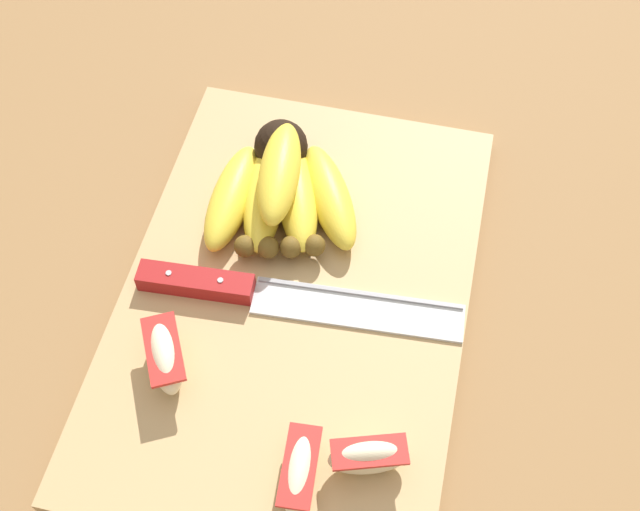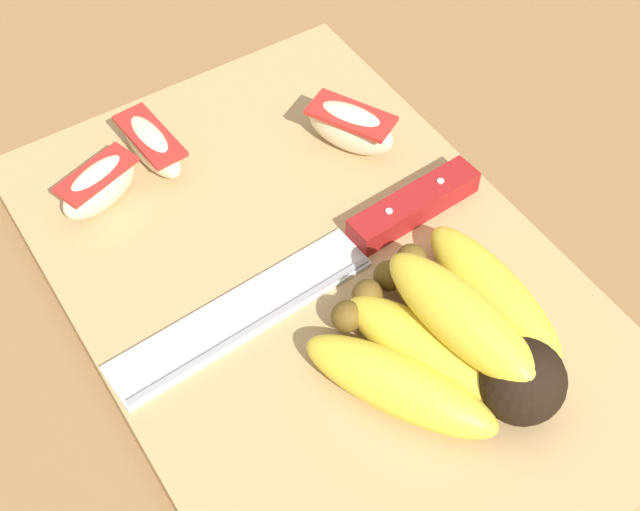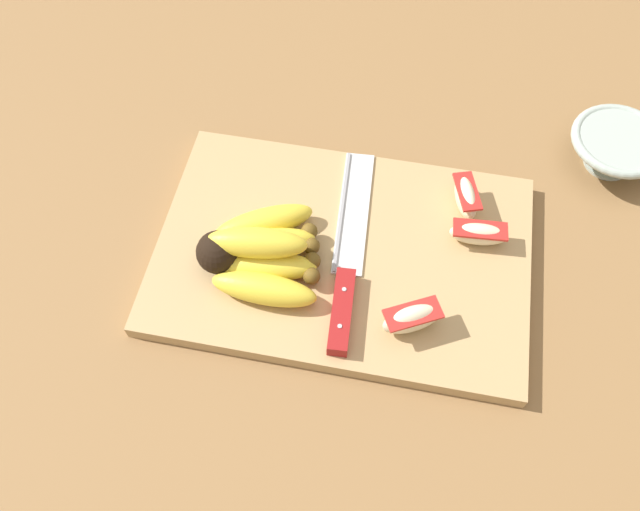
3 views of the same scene
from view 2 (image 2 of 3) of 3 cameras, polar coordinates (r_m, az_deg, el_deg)
name	(u,v)px [view 2 (image 2 of 3)]	position (r m, az deg, el deg)	size (l,w,h in m)	color
ground_plane	(306,322)	(0.57, -0.93, -4.33)	(6.00, 6.00, 0.00)	olive
cutting_board	(320,290)	(0.57, -0.02, -2.24)	(0.44, 0.29, 0.02)	tan
banana_bunch	(458,339)	(0.52, 8.94, -5.37)	(0.15, 0.15, 0.06)	black
chefs_knife	(358,241)	(0.58, 2.47, 0.94)	(0.05, 0.28, 0.02)	silver
apple_wedge_near	(152,145)	(0.63, -10.89, 7.08)	(0.07, 0.03, 0.03)	beige
apple_wedge_middle	(351,127)	(0.63, 2.00, 8.33)	(0.07, 0.05, 0.04)	beige
apple_wedge_far	(99,186)	(0.61, -14.14, 4.41)	(0.04, 0.07, 0.04)	beige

